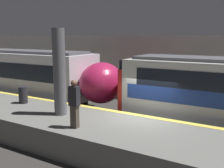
% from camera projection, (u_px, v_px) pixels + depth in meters
% --- Properties ---
extents(ground_plane, '(120.00, 120.00, 0.00)m').
position_uv_depth(ground_plane, '(142.00, 138.00, 11.54)').
color(ground_plane, '#33302D').
extents(platform, '(40.00, 3.55, 1.09)m').
position_uv_depth(platform, '(123.00, 140.00, 9.94)').
color(platform, slate).
rests_on(platform, ground).
extents(station_rear_barrier, '(50.00, 0.15, 4.51)m').
position_uv_depth(station_rear_barrier, '(186.00, 70.00, 16.98)').
color(station_rear_barrier, '#B2AD9E').
rests_on(station_rear_barrier, ground).
extents(support_pillar_near, '(0.53, 0.53, 3.69)m').
position_uv_depth(support_pillar_near, '(59.00, 72.00, 11.11)').
color(support_pillar_near, '#56565B').
rests_on(support_pillar_near, platform).
extents(person_waiting, '(0.38, 0.24, 1.80)m').
position_uv_depth(person_waiting, '(74.00, 103.00, 9.57)').
color(person_waiting, '#473D33').
rests_on(person_waiting, platform).
extents(trash_bin, '(0.44, 0.44, 0.85)m').
position_uv_depth(trash_bin, '(23.00, 95.00, 13.27)').
color(trash_bin, '#232328').
rests_on(trash_bin, platform).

